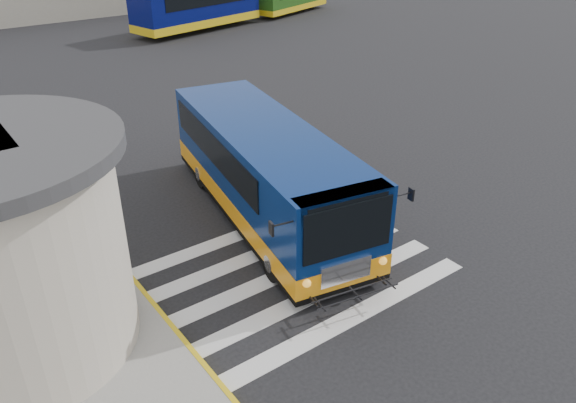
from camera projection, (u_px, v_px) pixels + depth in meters
ground at (285, 253)px, 16.01m from camera, size 140.00×140.00×0.00m
curb_strip at (96, 236)px, 16.68m from camera, size 0.12×34.00×0.16m
crosswalk at (288, 272)px, 15.18m from camera, size 8.00×5.35×0.01m
transit_bus at (266, 175)px, 17.25m from camera, size 5.03×10.78×2.96m
pedestrian_b at (39, 370)px, 10.69m from camera, size 0.85×0.98×1.71m
far_bus_a at (197, 7)px, 42.03m from camera, size 10.74×5.05×2.67m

